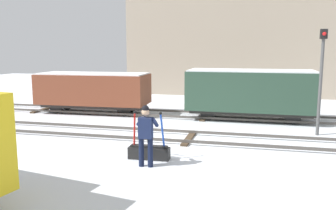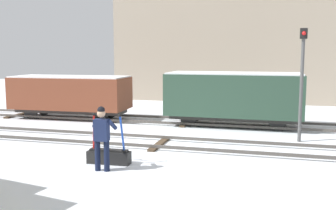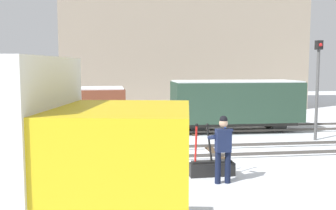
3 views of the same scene
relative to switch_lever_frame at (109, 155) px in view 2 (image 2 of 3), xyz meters
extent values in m
plane|color=silver|center=(0.75, 2.54, -0.25)|extent=(60.00, 60.00, 0.00)
cube|color=#4C4742|center=(0.75, 1.82, -0.12)|extent=(44.00, 0.07, 0.10)
cube|color=#4C4742|center=(0.75, 3.26, -0.12)|extent=(44.00, 0.07, 0.10)
cube|color=#423323|center=(0.75, 2.54, -0.21)|extent=(0.24, 1.94, 0.08)
cube|color=#4C4742|center=(0.75, 6.15, -0.12)|extent=(44.00, 0.07, 0.10)
cube|color=#4C4742|center=(0.75, 7.59, -0.12)|extent=(44.00, 0.07, 0.10)
cube|color=#423323|center=(-8.05, 6.87, -0.21)|extent=(0.24, 1.94, 0.08)
cube|color=#423323|center=(0.75, 6.87, -0.21)|extent=(0.24, 1.94, 0.08)
cube|color=black|center=(0.00, 0.00, -0.07)|extent=(1.25, 0.40, 0.36)
cube|color=black|center=(0.00, 0.00, 0.14)|extent=(1.12, 0.24, 0.06)
cylinder|color=red|center=(-0.45, -0.02, 0.64)|extent=(0.09, 0.06, 1.05)
sphere|color=black|center=(-0.43, -0.01, 1.16)|extent=(0.09, 0.09, 0.09)
cylinder|color=black|center=(-0.07, 0.00, 0.63)|extent=(0.20, 0.06, 1.05)
sphere|color=black|center=(-0.14, 0.00, 1.15)|extent=(0.09, 0.09, 0.09)
cylinder|color=#1E47B7|center=(0.41, 0.01, 0.64)|extent=(0.17, 0.06, 1.05)
sphere|color=black|center=(0.36, 0.01, 1.16)|extent=(0.09, 0.09, 0.09)
cylinder|color=#111831|center=(-0.01, -0.70, 0.16)|extent=(0.15, 0.15, 0.82)
cylinder|color=#111831|center=(0.25, -0.69, 0.16)|extent=(0.15, 0.15, 0.82)
cube|color=#192347|center=(0.12, -0.69, 0.86)|extent=(0.39, 0.25, 0.58)
sphere|color=tan|center=(0.12, -0.69, 1.31)|extent=(0.22, 0.22, 0.22)
sphere|color=black|center=(0.12, -0.69, 1.40)|extent=(0.20, 0.20, 0.20)
cylinder|color=#192347|center=(-0.10, -0.43, 0.90)|extent=(0.13, 0.56, 0.23)
cylinder|color=#192347|center=(0.32, -0.45, 0.98)|extent=(0.13, 0.53, 0.37)
cylinder|color=#4C4C4C|center=(5.42, 4.39, 1.57)|extent=(0.12, 0.12, 3.64)
cube|color=black|center=(5.42, 4.39, 3.57)|extent=(0.24, 0.24, 0.36)
sphere|color=red|center=(5.42, 4.26, 3.57)|extent=(0.14, 0.14, 0.14)
cube|color=gray|center=(2.22, 17.94, 6.00)|extent=(16.77, 6.00, 12.50)
cube|color=#2D2B28|center=(2.83, 6.87, 0.15)|extent=(5.46, 1.42, 0.20)
cube|color=#284233|center=(2.83, 6.87, 1.14)|extent=(5.75, 2.33, 1.77)
cube|color=white|center=(2.83, 6.87, 2.05)|extent=(5.64, 2.24, 0.06)
cylinder|color=black|center=(0.96, 6.26, 0.10)|extent=(0.70, 0.11, 0.70)
cylinder|color=black|center=(0.98, 7.51, 0.10)|extent=(0.70, 0.11, 0.70)
cylinder|color=black|center=(4.69, 6.22, 0.10)|extent=(0.70, 0.11, 0.70)
cylinder|color=black|center=(4.70, 7.48, 0.10)|extent=(0.70, 0.11, 0.70)
cube|color=#2D2B28|center=(-5.03, 6.87, 0.15)|extent=(5.38, 1.46, 0.20)
cube|color=brown|center=(-5.03, 6.87, 1.00)|extent=(5.69, 2.33, 1.50)
cube|color=white|center=(-5.03, 6.87, 1.79)|extent=(5.58, 2.24, 0.06)
cylinder|color=black|center=(-6.84, 6.22, 0.10)|extent=(0.70, 0.12, 0.70)
cylinder|color=black|center=(-6.88, 7.40, 0.10)|extent=(0.70, 0.12, 0.70)
cylinder|color=black|center=(-3.19, 6.34, 0.10)|extent=(0.70, 0.12, 0.70)
cylinder|color=black|center=(-3.22, 7.52, 0.10)|extent=(0.70, 0.12, 0.70)
camera|label=1|loc=(2.96, -9.83, 3.01)|focal=37.85mm
camera|label=2|loc=(4.46, -9.96, 2.85)|focal=41.47mm
camera|label=3|loc=(-2.53, -9.91, 2.73)|focal=40.71mm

